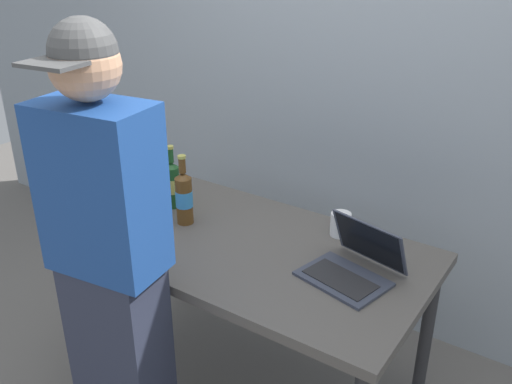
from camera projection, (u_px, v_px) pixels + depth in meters
The scene contains 9 objects.
ground_plane at pixel (250, 384), 2.65m from camera, with size 8.00×8.00×0.00m, color slate.
desk at pixel (250, 260), 2.36m from camera, with size 1.49×0.83×0.77m.
laptop at pixel (353, 264), 2.10m from camera, with size 0.37×0.36×0.20m.
beer_bottle_green at pixel (184, 197), 2.45m from camera, with size 0.08×0.08×0.32m.
beer_bottle_dark at pixel (147, 193), 2.51m from camera, with size 0.07×0.07×0.31m.
beer_bottle_brown at pixel (172, 183), 2.60m from camera, with size 0.07×0.07×0.30m.
person_figure at pixel (111, 266), 1.93m from camera, with size 0.41×0.33×1.74m.
coffee_mug at pixel (341, 224), 2.38m from camera, with size 0.12×0.09×0.10m.
back_wall at pixel (349, 78), 2.76m from camera, with size 6.00×0.10×2.60m, color #99A3AD.
Camera 1 is at (1.15, -1.65, 1.95)m, focal length 39.08 mm.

